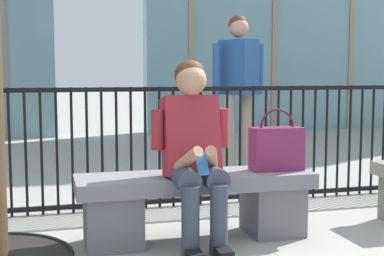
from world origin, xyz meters
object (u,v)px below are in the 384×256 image
handbag_on_bench (277,148)px  seated_person_with_phone (194,147)px  bystander_at_railing (238,85)px  stone_bench (196,200)px

handbag_on_bench → seated_person_with_phone: bearing=-169.3°
seated_person_with_phone → bystander_at_railing: 2.23m
stone_bench → handbag_on_bench: handbag_on_bench is taller
bystander_at_railing → seated_person_with_phone: bearing=-117.2°
handbag_on_bench → bystander_at_railing: size_ratio=0.25×
stone_bench → bystander_at_railing: size_ratio=0.94×
seated_person_with_phone → stone_bench: bearing=69.4°
seated_person_with_phone → bystander_at_railing: bearing=62.8°
seated_person_with_phone → bystander_at_railing: size_ratio=0.71×
bystander_at_railing → handbag_on_bench: bearing=-101.6°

